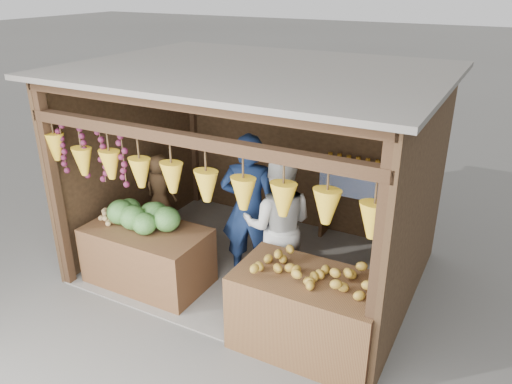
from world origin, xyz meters
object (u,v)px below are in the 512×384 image
at_px(man_standing, 249,208).
at_px(woman_standing, 278,226).
at_px(counter_left, 148,256).
at_px(vendor_seated, 160,188).
at_px(counter_right, 307,313).

distance_m(man_standing, woman_standing, 0.48).
distance_m(counter_left, vendor_seated, 1.29).
xyz_separation_m(counter_left, vendor_seated, (-0.61, 1.06, 0.41)).
height_order(counter_right, woman_standing, woman_standing).
bearing_deg(woman_standing, counter_right, 111.97).
bearing_deg(counter_left, vendor_seated, 119.80).
bearing_deg(woman_standing, vendor_seated, -31.99).
relative_size(counter_right, man_standing, 0.78).
bearing_deg(vendor_seated, counter_left, 119.41).
xyz_separation_m(man_standing, woman_standing, (0.46, -0.11, -0.07)).
relative_size(man_standing, woman_standing, 1.08).
bearing_deg(man_standing, woman_standing, 147.42).
xyz_separation_m(counter_right, woman_standing, (-0.73, 0.81, 0.47)).
xyz_separation_m(counter_left, counter_right, (2.24, -0.19, 0.05)).
height_order(counter_right, vendor_seated, vendor_seated).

